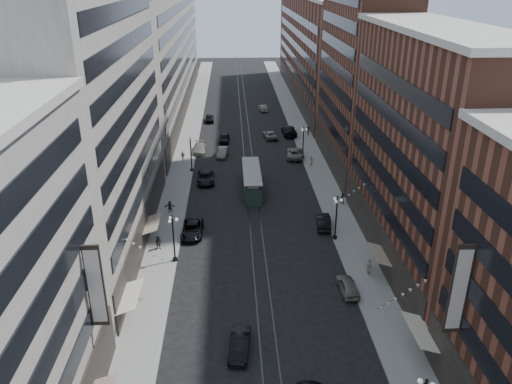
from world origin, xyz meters
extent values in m
plane|color=black|center=(0.00, 60.00, 0.00)|extent=(220.00, 220.00, 0.00)
cube|color=gray|center=(-11.00, 70.00, 0.07)|extent=(4.00, 180.00, 0.15)
cube|color=gray|center=(11.00, 70.00, 0.07)|extent=(4.00, 180.00, 0.15)
cube|color=#2D2D33|center=(-0.70, 70.00, 0.01)|extent=(0.12, 180.00, 0.02)
cube|color=#2D2D33|center=(0.70, 70.00, 0.01)|extent=(0.12, 180.00, 0.02)
cube|color=#A7A194|center=(-17.00, 33.00, 14.00)|extent=(8.00, 36.00, 28.00)
cube|color=#A7A194|center=(-17.00, 96.00, 13.00)|extent=(8.00, 90.00, 26.00)
cube|color=brown|center=(17.00, 28.00, 12.00)|extent=(8.00, 30.00, 24.00)
cube|color=brown|center=(17.00, 56.00, 21.00)|extent=(8.00, 26.00, 42.00)
cube|color=brown|center=(17.00, 105.00, 12.00)|extent=(8.00, 72.00, 24.00)
cylinder|color=black|center=(-9.20, 28.00, 0.30)|extent=(0.56, 0.56, 0.30)
cylinder|color=black|center=(-9.20, 28.00, 2.75)|extent=(0.18, 0.18, 5.20)
sphere|color=black|center=(-9.20, 28.00, 5.55)|extent=(0.24, 0.24, 0.24)
sphere|color=white|center=(-8.75, 28.00, 5.15)|extent=(0.36, 0.36, 0.36)
sphere|color=white|center=(-9.42, 28.39, 5.15)|extent=(0.36, 0.36, 0.36)
sphere|color=white|center=(-9.42, 27.61, 5.15)|extent=(0.36, 0.36, 0.36)
cylinder|color=black|center=(-9.20, 55.00, 0.30)|extent=(0.56, 0.56, 0.30)
cylinder|color=black|center=(-9.20, 55.00, 2.75)|extent=(0.18, 0.18, 5.20)
sphere|color=black|center=(-9.20, 55.00, 5.55)|extent=(0.24, 0.24, 0.24)
sphere|color=white|center=(-8.75, 55.00, 5.15)|extent=(0.36, 0.36, 0.36)
sphere|color=white|center=(-9.42, 55.39, 5.15)|extent=(0.36, 0.36, 0.36)
sphere|color=white|center=(-9.42, 54.61, 5.15)|extent=(0.36, 0.36, 0.36)
sphere|color=black|center=(9.20, 4.00, 5.55)|extent=(0.24, 0.24, 0.24)
sphere|color=white|center=(8.97, 4.39, 5.15)|extent=(0.36, 0.36, 0.36)
cylinder|color=black|center=(9.20, 32.00, 0.30)|extent=(0.56, 0.56, 0.30)
cylinder|color=black|center=(9.20, 32.00, 2.75)|extent=(0.18, 0.18, 5.20)
sphere|color=black|center=(9.20, 32.00, 5.55)|extent=(0.24, 0.24, 0.24)
sphere|color=white|center=(9.65, 32.00, 5.15)|extent=(0.36, 0.36, 0.36)
sphere|color=white|center=(8.97, 32.39, 5.15)|extent=(0.36, 0.36, 0.36)
sphere|color=white|center=(8.97, 31.61, 5.15)|extent=(0.36, 0.36, 0.36)
cylinder|color=black|center=(9.20, 60.00, 0.30)|extent=(0.56, 0.56, 0.30)
cylinder|color=black|center=(9.20, 60.00, 2.75)|extent=(0.18, 0.18, 5.20)
sphere|color=black|center=(9.20, 60.00, 5.55)|extent=(0.24, 0.24, 0.24)
sphere|color=white|center=(9.65, 60.00, 5.15)|extent=(0.36, 0.36, 0.36)
sphere|color=white|center=(8.97, 60.39, 5.15)|extent=(0.36, 0.36, 0.36)
sphere|color=white|center=(8.97, 59.61, 5.15)|extent=(0.36, 0.36, 0.36)
cube|color=#24382B|center=(0.00, 47.08, 1.20)|extent=(2.32, 11.11, 2.41)
cube|color=gray|center=(0.00, 47.08, 2.69)|extent=(1.48, 10.19, 0.56)
cube|color=gray|center=(0.00, 47.08, 3.06)|extent=(2.50, 11.30, 0.14)
cylinder|color=black|center=(0.00, 42.92, 0.32)|extent=(2.13, 0.65, 0.65)
cylinder|color=black|center=(0.00, 51.25, 0.32)|extent=(2.13, 0.65, 0.65)
imported|color=black|center=(-7.71, 34.02, 0.74)|extent=(2.58, 5.37, 1.47)
imported|color=slate|center=(8.40, 21.46, 0.71)|extent=(1.82, 4.24, 1.43)
imported|color=black|center=(-2.42, 13.52, 0.74)|extent=(2.10, 4.67, 1.49)
imported|color=black|center=(-11.28, 30.56, 0.99)|extent=(0.84, 0.49, 1.67)
imported|color=beige|center=(11.24, 24.31, 1.04)|extent=(0.75, 1.14, 1.79)
imported|color=black|center=(-6.80, 50.45, 0.76)|extent=(2.69, 5.53, 1.52)
imported|color=gray|center=(-8.40, 64.08, 0.76)|extent=(2.24, 5.27, 1.52)
imported|color=black|center=(-7.38, 83.80, 0.74)|extent=(1.91, 4.42, 1.49)
imported|color=black|center=(8.40, 35.28, 0.77)|extent=(2.15, 4.82, 1.54)
imported|color=gray|center=(7.95, 60.77, 0.80)|extent=(3.34, 6.05, 1.60)
imported|color=black|center=(8.40, 73.62, 0.90)|extent=(2.72, 6.25, 1.79)
imported|color=black|center=(-4.14, 69.94, 0.76)|extent=(2.02, 4.56, 1.53)
imported|color=gray|center=(4.50, 92.25, 0.70)|extent=(1.94, 4.37, 1.39)
imported|color=black|center=(-11.04, 40.18, 0.91)|extent=(1.43, 0.46, 1.53)
imported|color=#B3A794|center=(-10.98, 59.72, 0.96)|extent=(1.03, 0.66, 1.62)
imported|color=black|center=(12.06, 41.58, 0.93)|extent=(0.84, 0.61, 1.55)
imported|color=beige|center=(9.92, 55.69, 1.08)|extent=(0.78, 0.63, 1.86)
imported|color=black|center=(12.00, 72.70, 1.02)|extent=(1.17, 0.62, 1.73)
imported|color=#67645C|center=(-4.38, 61.95, 0.74)|extent=(2.12, 4.65, 1.48)
imported|color=slate|center=(4.50, 71.80, 0.69)|extent=(2.91, 5.24, 1.39)
camera|label=1|loc=(-2.72, -19.26, 29.04)|focal=35.00mm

